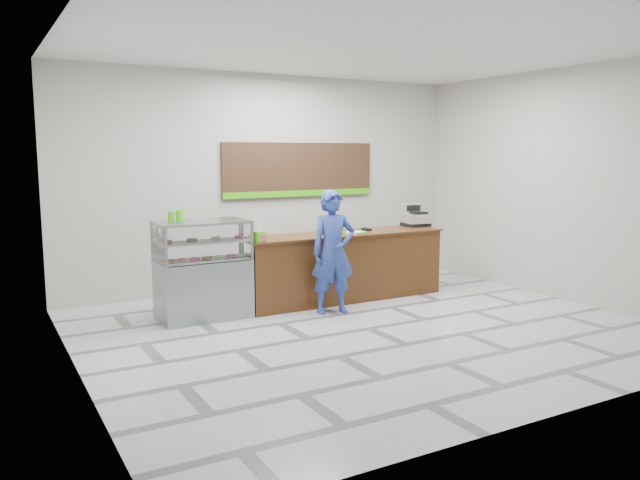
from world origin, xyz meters
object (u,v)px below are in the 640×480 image
display_case (203,269)px  customer (333,252)px  sales_counter (343,266)px  serving_tray (354,232)px  cash_register (415,218)px

display_case → customer: size_ratio=0.77×
sales_counter → display_case: 2.23m
display_case → serving_tray: display_case is taller
sales_counter → cash_register: cash_register is taller
serving_tray → customer: size_ratio=0.21×
customer → display_case: bearing=171.7°
serving_tray → customer: (-0.67, -0.50, -0.18)m
sales_counter → cash_register: size_ratio=6.96×
display_case → cash_register: bearing=2.6°
display_case → customer: customer is taller
display_case → serving_tray: 2.38m
sales_counter → cash_register: 1.64m
cash_register → customer: size_ratio=0.27×
display_case → sales_counter: bearing=0.0°
cash_register → serving_tray: cash_register is taller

